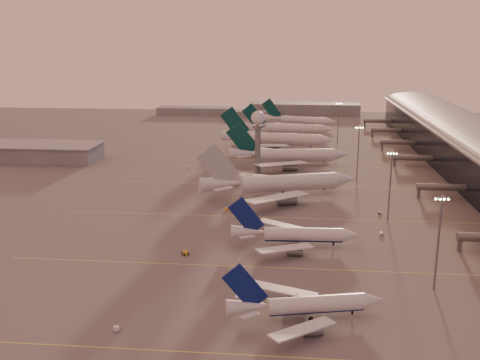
{
  "coord_description": "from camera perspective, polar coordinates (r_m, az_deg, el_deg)",
  "views": [
    {
      "loc": [
        20.93,
        -136.36,
        63.06
      ],
      "look_at": [
        1.14,
        72.86,
        8.9
      ],
      "focal_mm": 42.0,
      "sensor_mm": 36.0,
      "label": 1
    }
  ],
  "objects": [
    {
      "name": "gsv_truck_d",
      "position": [
        277.18,
        -5.22,
        1.47
      ],
      "size": [
        2.25,
        5.37,
        2.12
      ],
      "color": "silver",
      "rests_on": "ground"
    },
    {
      "name": "narrowbody_mid",
      "position": [
        174.07,
        5.56,
        -5.74
      ],
      "size": [
        40.18,
        32.05,
        15.69
      ],
      "color": "silver",
      "rests_on": "ground"
    },
    {
      "name": "greentail_d",
      "position": [
        403.81,
        6.0,
        5.89
      ],
      "size": [
        53.11,
        42.4,
        19.62
      ],
      "color": "silver",
      "rests_on": "ground"
    },
    {
      "name": "mast_a",
      "position": [
        149.67,
        19.51,
        -5.66
      ],
      "size": [
        3.6,
        0.56,
        25.0
      ],
      "color": "slate",
      "rests_on": "ground"
    },
    {
      "name": "taxiway_markings",
      "position": [
        202.63,
        7.72,
        -3.81
      ],
      "size": [
        180.0,
        185.25,
        0.02
      ],
      "color": "#E8D552",
      "rests_on": "ground"
    },
    {
      "name": "narrowbody_near",
      "position": [
        131.98,
        6.67,
        -12.74
      ],
      "size": [
        36.99,
        29.19,
        14.66
      ],
      "color": "silver",
      "rests_on": "ground"
    },
    {
      "name": "gsv_catering_b",
      "position": [
        210.4,
        14.07,
        -2.86
      ],
      "size": [
        5.11,
        2.76,
        4.03
      ],
      "color": "#5B5D60",
      "rests_on": "ground"
    },
    {
      "name": "widebody_white",
      "position": [
        227.02,
        4.02,
        -0.67
      ],
      "size": [
        63.22,
        49.9,
        22.96
      ],
      "color": "silver",
      "rests_on": "ground"
    },
    {
      "name": "radar_tower",
      "position": [
        260.29,
        1.83,
        5.13
      ],
      "size": [
        6.4,
        6.4,
        31.1
      ],
      "color": "slate",
      "rests_on": "ground"
    },
    {
      "name": "gsv_tug_far",
      "position": [
        254.19,
        2.46,
        0.19
      ],
      "size": [
        2.35,
        3.57,
        0.97
      ],
      "color": "silver",
      "rests_on": "ground"
    },
    {
      "name": "hangar",
      "position": [
        315.73,
        -21.24,
        2.74
      ],
      "size": [
        82.0,
        27.0,
        8.5
      ],
      "color": "slate",
      "rests_on": "ground"
    },
    {
      "name": "greentail_c",
      "position": [
        363.56,
        4.88,
        5.01
      ],
      "size": [
        58.15,
        46.96,
        21.12
      ],
      "color": "silver",
      "rests_on": "ground"
    },
    {
      "name": "gsv_truck_a",
      "position": [
        130.24,
        -12.25,
        -14.26
      ],
      "size": [
        5.98,
        5.11,
        2.36
      ],
      "color": "silver",
      "rests_on": "ground"
    },
    {
      "name": "distant_horizon",
      "position": [
        465.64,
        3.13,
        7.13
      ],
      "size": [
        165.0,
        37.5,
        9.0
      ],
      "color": "slate",
      "rests_on": "ground"
    },
    {
      "name": "gsv_tug_mid",
      "position": [
        168.34,
        -5.57,
        -7.41
      ],
      "size": [
        4.19,
        4.55,
        1.12
      ],
      "color": "gold",
      "rests_on": "ground"
    },
    {
      "name": "mast_d",
      "position": [
        341.03,
        9.95,
        5.92
      ],
      "size": [
        3.6,
        0.56,
        25.0
      ],
      "color": "slate",
      "rests_on": "ground"
    },
    {
      "name": "mast_b",
      "position": [
        200.53,
        15.01,
        -0.29
      ],
      "size": [
        3.6,
        0.56,
        25.0
      ],
      "color": "slate",
      "rests_on": "ground"
    },
    {
      "name": "ground",
      "position": [
        151.69,
        -3.07,
        -10.13
      ],
      "size": [
        700.0,
        700.0,
        0.0
      ],
      "primitive_type": "plane",
      "color": "#595757",
      "rests_on": "ground"
    },
    {
      "name": "greentail_b",
      "position": [
        323.94,
        3.78,
        3.95
      ],
      "size": [
        65.06,
        52.32,
        23.65
      ],
      "color": "silver",
      "rests_on": "ground"
    },
    {
      "name": "gsv_truck_b",
      "position": [
        189.01,
        14.27,
        -5.18
      ],
      "size": [
        5.22,
        3.61,
        1.99
      ],
      "color": "silver",
      "rests_on": "ground"
    },
    {
      "name": "mast_c",
      "position": [
        252.93,
        11.91,
        2.89
      ],
      "size": [
        3.6,
        0.56,
        25.0
      ],
      "color": "slate",
      "rests_on": "ground"
    },
    {
      "name": "greentail_a",
      "position": [
        281.54,
        4.96,
        2.27
      ],
      "size": [
        60.89,
        48.9,
        22.17
      ],
      "color": "silver",
      "rests_on": "ground"
    },
    {
      "name": "gsv_truck_c",
      "position": [
        208.58,
        -1.29,
        -2.83
      ],
      "size": [
        5.5,
        4.5,
        2.15
      ],
      "color": "gold",
      "rests_on": "ground"
    }
  ]
}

